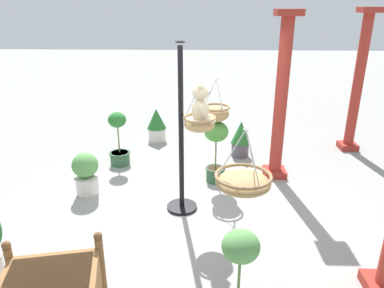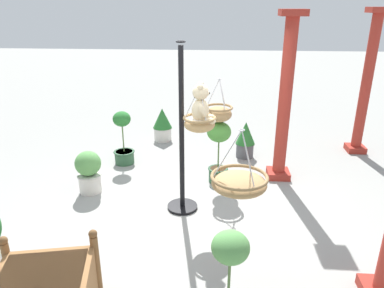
{
  "view_description": "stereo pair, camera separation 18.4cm",
  "coord_description": "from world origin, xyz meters",
  "px_view_note": "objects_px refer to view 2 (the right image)",
  "views": [
    {
      "loc": [
        4.47,
        0.22,
        2.8
      ],
      "look_at": [
        -0.01,
        0.06,
        1.08
      ],
      "focal_mm": 33.96,
      "sensor_mm": 36.0,
      "label": 1
    },
    {
      "loc": [
        4.45,
        0.41,
        2.8
      ],
      "look_at": [
        -0.01,
        0.06,
        1.08
      ],
      "focal_mm": 33.96,
      "sensor_mm": 36.0,
      "label": 2
    }
  ],
  "objects_px": {
    "display_pole_central": "(182,162)",
    "hanging_basket_left_high": "(219,113)",
    "potted_plant_flowering_red": "(123,140)",
    "greenhouse_pillar_far_back": "(366,87)",
    "potted_plant_conical_shrub": "(219,147)",
    "potted_plant_broad_leaf": "(89,171)",
    "potted_plant_trailing_ivy": "(245,139)",
    "potted_plant_small_succulent": "(162,124)",
    "potted_plant_tall_leafy": "(229,280)",
    "greenhouse_pillar_left": "(285,103)",
    "hanging_basket_with_teddy": "(199,123)",
    "teddy_bear": "(202,106)",
    "hanging_basket_right_low": "(239,182)"
  },
  "relations": [
    {
      "from": "hanging_basket_with_teddy",
      "to": "potted_plant_trailing_ivy",
      "type": "xyz_separation_m",
      "value": [
        -2.16,
        0.77,
        -1.0
      ]
    },
    {
      "from": "hanging_basket_with_teddy",
      "to": "teddy_bear",
      "type": "xyz_separation_m",
      "value": [
        0.0,
        0.02,
        0.23
      ]
    },
    {
      "from": "hanging_basket_with_teddy",
      "to": "potted_plant_broad_leaf",
      "type": "xyz_separation_m",
      "value": [
        -0.54,
        -1.76,
        -1.0
      ]
    },
    {
      "from": "teddy_bear",
      "to": "greenhouse_pillar_far_back",
      "type": "relative_size",
      "value": 0.19
    },
    {
      "from": "potted_plant_conical_shrub",
      "to": "teddy_bear",
      "type": "bearing_deg",
      "value": -12.6
    },
    {
      "from": "greenhouse_pillar_far_back",
      "to": "potted_plant_conical_shrub",
      "type": "relative_size",
      "value": 2.62
    },
    {
      "from": "hanging_basket_left_high",
      "to": "hanging_basket_with_teddy",
      "type": "bearing_deg",
      "value": -13.08
    },
    {
      "from": "hanging_basket_with_teddy",
      "to": "potted_plant_trailing_ivy",
      "type": "relative_size",
      "value": 0.85
    },
    {
      "from": "potted_plant_conical_shrub",
      "to": "potted_plant_trailing_ivy",
      "type": "xyz_separation_m",
      "value": [
        -1.11,
        0.51,
        -0.26
      ]
    },
    {
      "from": "greenhouse_pillar_far_back",
      "to": "potted_plant_tall_leafy",
      "type": "height_order",
      "value": "greenhouse_pillar_far_back"
    },
    {
      "from": "hanging_basket_right_low",
      "to": "potted_plant_small_succulent",
      "type": "height_order",
      "value": "hanging_basket_right_low"
    },
    {
      "from": "potted_plant_conical_shrub",
      "to": "hanging_basket_left_high",
      "type": "bearing_deg",
      "value": -66.65
    },
    {
      "from": "hanging_basket_right_low",
      "to": "potted_plant_flowering_red",
      "type": "xyz_separation_m",
      "value": [
        -2.74,
        -1.98,
        -0.61
      ]
    },
    {
      "from": "display_pole_central",
      "to": "potted_plant_small_succulent",
      "type": "relative_size",
      "value": 3.3
    },
    {
      "from": "potted_plant_trailing_ivy",
      "to": "potted_plant_tall_leafy",
      "type": "bearing_deg",
      "value": -5.47
    },
    {
      "from": "teddy_bear",
      "to": "potted_plant_flowering_red",
      "type": "xyz_separation_m",
      "value": [
        -1.68,
        -1.53,
        -1.14
      ]
    },
    {
      "from": "greenhouse_pillar_far_back",
      "to": "potted_plant_tall_leafy",
      "type": "distance_m",
      "value": 5.42
    },
    {
      "from": "teddy_bear",
      "to": "potted_plant_flowering_red",
      "type": "bearing_deg",
      "value": -137.74
    },
    {
      "from": "potted_plant_conical_shrub",
      "to": "potted_plant_broad_leaf",
      "type": "relative_size",
      "value": 1.53
    },
    {
      "from": "greenhouse_pillar_far_back",
      "to": "potted_plant_broad_leaf",
      "type": "relative_size",
      "value": 4.02
    },
    {
      "from": "display_pole_central",
      "to": "potted_plant_tall_leafy",
      "type": "distance_m",
      "value": 2.28
    },
    {
      "from": "greenhouse_pillar_left",
      "to": "potted_plant_trailing_ivy",
      "type": "relative_size",
      "value": 3.84
    },
    {
      "from": "potted_plant_trailing_ivy",
      "to": "potted_plant_small_succulent",
      "type": "bearing_deg",
      "value": -114.93
    },
    {
      "from": "display_pole_central",
      "to": "hanging_basket_left_high",
      "type": "relative_size",
      "value": 3.5
    },
    {
      "from": "hanging_basket_right_low",
      "to": "greenhouse_pillar_far_back",
      "type": "xyz_separation_m",
      "value": [
        -3.68,
        2.56,
        0.27
      ]
    },
    {
      "from": "potted_plant_tall_leafy",
      "to": "hanging_basket_with_teddy",
      "type": "bearing_deg",
      "value": -169.74
    },
    {
      "from": "teddy_bear",
      "to": "greenhouse_pillar_left",
      "type": "distance_m",
      "value": 1.84
    },
    {
      "from": "potted_plant_flowering_red",
      "to": "greenhouse_pillar_left",
      "type": "bearing_deg",
      "value": 82.35
    },
    {
      "from": "potted_plant_flowering_red",
      "to": "greenhouse_pillar_far_back",
      "type": "bearing_deg",
      "value": 101.74
    },
    {
      "from": "hanging_basket_right_low",
      "to": "potted_plant_tall_leafy",
      "type": "relative_size",
      "value": 0.62
    },
    {
      "from": "teddy_bear",
      "to": "potted_plant_flowering_red",
      "type": "relative_size",
      "value": 0.52
    },
    {
      "from": "display_pole_central",
      "to": "hanging_basket_left_high",
      "type": "distance_m",
      "value": 1.12
    },
    {
      "from": "potted_plant_small_succulent",
      "to": "potted_plant_trailing_ivy",
      "type": "bearing_deg",
      "value": 65.07
    },
    {
      "from": "display_pole_central",
      "to": "greenhouse_pillar_far_back",
      "type": "relative_size",
      "value": 0.86
    },
    {
      "from": "hanging_basket_left_high",
      "to": "greenhouse_pillar_far_back",
      "type": "distance_m",
      "value": 3.22
    },
    {
      "from": "potted_plant_flowering_red",
      "to": "potted_plant_broad_leaf",
      "type": "xyz_separation_m",
      "value": [
        1.14,
        -0.26,
        -0.09
      ]
    },
    {
      "from": "potted_plant_broad_leaf",
      "to": "hanging_basket_with_teddy",
      "type": "bearing_deg",
      "value": 73.11
    },
    {
      "from": "display_pole_central",
      "to": "potted_plant_tall_leafy",
      "type": "relative_size",
      "value": 2.14
    },
    {
      "from": "greenhouse_pillar_far_back",
      "to": "hanging_basket_left_high",
      "type": "bearing_deg",
      "value": -60.51
    },
    {
      "from": "greenhouse_pillar_left",
      "to": "potted_plant_broad_leaf",
      "type": "bearing_deg",
      "value": -75.94
    },
    {
      "from": "hanging_basket_right_low",
      "to": "potted_plant_conical_shrub",
      "type": "xyz_separation_m",
      "value": [
        -2.11,
        -0.22,
        -0.44
      ]
    },
    {
      "from": "greenhouse_pillar_left",
      "to": "potted_plant_conical_shrub",
      "type": "distance_m",
      "value": 1.28
    },
    {
      "from": "potted_plant_conical_shrub",
      "to": "potted_plant_broad_leaf",
      "type": "bearing_deg",
      "value": -75.79
    },
    {
      "from": "display_pole_central",
      "to": "greenhouse_pillar_far_back",
      "type": "xyz_separation_m",
      "value": [
        -2.47,
        3.29,
        0.6
      ]
    },
    {
      "from": "potted_plant_conical_shrub",
      "to": "potted_plant_broad_leaf",
      "type": "height_order",
      "value": "potted_plant_conical_shrub"
    },
    {
      "from": "potted_plant_small_succulent",
      "to": "potted_plant_trailing_ivy",
      "type": "xyz_separation_m",
      "value": [
        0.81,
        1.74,
        -0.01
      ]
    },
    {
      "from": "potted_plant_trailing_ivy",
      "to": "hanging_basket_with_teddy",
      "type": "bearing_deg",
      "value": -19.72
    },
    {
      "from": "greenhouse_pillar_far_back",
      "to": "potted_plant_conical_shrub",
      "type": "bearing_deg",
      "value": -60.48
    },
    {
      "from": "potted_plant_tall_leafy",
      "to": "potted_plant_trailing_ivy",
      "type": "xyz_separation_m",
      "value": [
        -4.2,
        0.4,
        -0.29
      ]
    },
    {
      "from": "display_pole_central",
      "to": "teddy_bear",
      "type": "relative_size",
      "value": 4.54
    }
  ]
}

